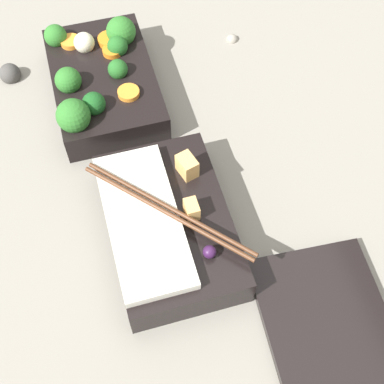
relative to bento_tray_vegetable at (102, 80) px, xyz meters
name	(u,v)px	position (x,y,z in m)	size (l,w,h in m)	color
ground_plane	(140,158)	(0.12, 0.02, -0.03)	(3.00, 3.00, 0.00)	gray
bento_tray_vegetable	(102,80)	(0.00, 0.00, 0.00)	(0.21, 0.14, 0.08)	black
bento_tray_rice	(166,224)	(0.25, 0.03, 0.00)	(0.21, 0.16, 0.07)	black
bento_lid	(332,338)	(0.42, 0.17, -0.02)	(0.21, 0.14, 0.01)	black
pebble_2	(232,38)	(-0.06, 0.21, -0.02)	(0.02, 0.02, 0.02)	gray
pebble_3	(10,74)	(-0.07, -0.13, -0.02)	(0.03, 0.03, 0.03)	#474442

